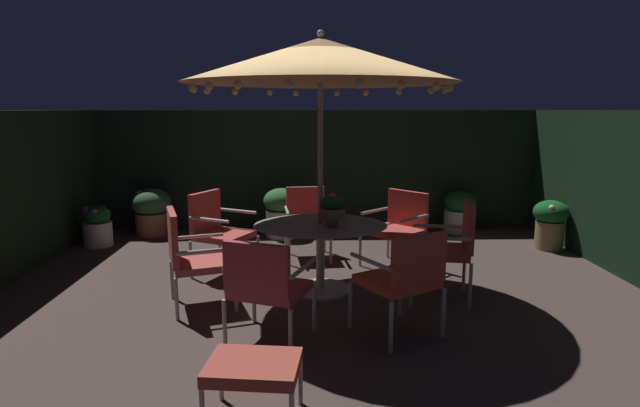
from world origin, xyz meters
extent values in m
cube|color=#473834|center=(0.00, 0.00, -0.01)|extent=(7.55, 6.52, 0.02)
cube|color=black|center=(0.00, 3.11, 0.95)|extent=(7.55, 0.30, 1.91)
cylinder|color=#B6B3A3|center=(-0.01, 0.04, 0.01)|extent=(0.65, 0.65, 0.03)
cylinder|color=#B6B3A3|center=(-0.01, 0.04, 0.36)|extent=(0.09, 0.09, 0.71)
ellipsoid|color=#9AA6AB|center=(-0.01, 0.04, 0.73)|extent=(1.41, 1.19, 0.03)
cylinder|color=#B4B3A3|center=(-0.01, 0.04, 1.17)|extent=(0.06, 0.06, 2.34)
cone|color=tan|center=(-0.01, 0.04, 2.40)|extent=(2.76, 2.76, 0.44)
sphere|color=#B4B3A3|center=(-0.01, 0.04, 2.66)|extent=(0.07, 0.07, 0.07)
sphere|color=#F9DB8C|center=(1.26, 0.10, 2.12)|extent=(0.08, 0.08, 0.08)
sphere|color=#F9DB8C|center=(1.20, 0.43, 2.12)|extent=(0.08, 0.08, 0.08)
sphere|color=#F9DB8C|center=(0.93, 0.90, 2.12)|extent=(0.08, 0.08, 0.08)
sphere|color=#F9DB8C|center=(0.58, 1.17, 2.12)|extent=(0.08, 0.08, 0.08)
sphere|color=#F9DB8C|center=(0.23, 1.29, 2.12)|extent=(0.08, 0.08, 0.08)
sphere|color=#F9DB8C|center=(-0.28, 1.28, 2.12)|extent=(0.08, 0.08, 0.08)
sphere|color=#F9DB8C|center=(-0.60, 1.17, 2.12)|extent=(0.08, 0.08, 0.08)
sphere|color=#F9DB8C|center=(-0.97, 0.86, 2.12)|extent=(0.08, 0.08, 0.08)
sphere|color=#F9DB8C|center=(-1.21, 0.43, 2.12)|extent=(0.08, 0.08, 0.08)
sphere|color=#F9DB8C|center=(-1.28, 0.07, 2.12)|extent=(0.08, 0.08, 0.08)
sphere|color=#F9DB8C|center=(-1.18, -0.44, 2.12)|extent=(0.08, 0.08, 0.08)
sphere|color=#F9DB8C|center=(-0.96, -0.80, 2.12)|extent=(0.08, 0.08, 0.08)
sphere|color=#F9DB8C|center=(-0.69, -1.03, 2.12)|extent=(0.08, 0.08, 0.08)
sphere|color=#F9DB8C|center=(-0.27, -1.20, 2.12)|extent=(0.08, 0.08, 0.08)
sphere|color=#F9DB8C|center=(0.26, -1.20, 2.12)|extent=(0.08, 0.08, 0.08)
sphere|color=#F9DB8C|center=(0.61, -1.07, 2.12)|extent=(0.08, 0.08, 0.08)
sphere|color=#F9DB8C|center=(0.96, -0.78, 2.12)|extent=(0.08, 0.08, 0.08)
sphere|color=#F9DB8C|center=(1.17, -0.45, 2.12)|extent=(0.08, 0.08, 0.08)
cylinder|color=#876547|center=(0.11, -0.09, 0.79)|extent=(0.12, 0.12, 0.09)
cylinder|color=#816550|center=(0.11, -0.09, 0.88)|extent=(0.26, 0.26, 0.11)
ellipsoid|color=#1A5232|center=(0.11, -0.09, 0.99)|extent=(0.25, 0.25, 0.15)
sphere|color=#D94865|center=(0.11, -0.09, 1.05)|extent=(0.09, 0.09, 0.09)
cylinder|color=#BAAEA6|center=(-1.01, 0.02, 0.20)|extent=(0.04, 0.04, 0.40)
cylinder|color=#BAAEA6|center=(-0.83, -0.54, 0.20)|extent=(0.04, 0.04, 0.40)
cylinder|color=#BAAEA6|center=(-1.53, -0.15, 0.20)|extent=(0.04, 0.04, 0.40)
cylinder|color=#BAAEA6|center=(-1.35, -0.71, 0.20)|extent=(0.04, 0.04, 0.40)
cube|color=#C4524B|center=(-1.18, -0.35, 0.44)|extent=(0.69, 0.71, 0.07)
cube|color=#C4524B|center=(-1.43, -0.43, 0.73)|extent=(0.23, 0.55, 0.50)
cylinder|color=#BAAEA6|center=(-1.27, -0.07, 0.64)|extent=(0.51, 0.20, 0.04)
cylinder|color=#BAAEA6|center=(-1.09, -0.63, 0.64)|extent=(0.51, 0.20, 0.04)
cylinder|color=#B6B4AC|center=(-0.63, -0.76, 0.20)|extent=(0.04, 0.04, 0.40)
cylinder|color=#B6B4AC|center=(-0.08, -0.97, 0.20)|extent=(0.04, 0.04, 0.40)
cylinder|color=#B6B4AC|center=(-0.82, -1.25, 0.20)|extent=(0.04, 0.04, 0.40)
cylinder|color=#B6B4AC|center=(-0.27, -1.46, 0.20)|extent=(0.04, 0.04, 0.40)
cube|color=#BD444B|center=(-0.45, -1.11, 0.44)|extent=(0.72, 0.69, 0.07)
cube|color=#BD444B|center=(-0.54, -1.35, 0.69)|extent=(0.55, 0.26, 0.43)
cylinder|color=#B6B4AC|center=(-0.73, -1.01, 0.65)|extent=(0.22, 0.49, 0.04)
cylinder|color=#B6B4AC|center=(-0.18, -1.22, 0.65)|extent=(0.22, 0.49, 0.04)
cylinder|color=#B4B6AC|center=(0.24, -0.93, 0.22)|extent=(0.04, 0.04, 0.44)
cylinder|color=#B4B6AC|center=(0.73, -0.64, 0.22)|extent=(0.04, 0.04, 0.44)
cylinder|color=#B4B6AC|center=(0.52, -1.41, 0.22)|extent=(0.04, 0.04, 0.44)
cylinder|color=#B4B6AC|center=(1.02, -1.12, 0.22)|extent=(0.04, 0.04, 0.44)
cube|color=#C34739|center=(0.63, -1.02, 0.47)|extent=(0.76, 0.76, 0.07)
cube|color=#C34739|center=(0.76, -1.25, 0.72)|extent=(0.50, 0.33, 0.42)
cylinder|color=#B4B6AC|center=(0.38, -1.17, 0.69)|extent=(0.30, 0.48, 0.04)
cylinder|color=#B4B6AC|center=(0.87, -0.88, 0.69)|extent=(0.30, 0.48, 0.04)
cylinder|color=#B9B7A6|center=(0.89, -0.40, 0.23)|extent=(0.04, 0.04, 0.46)
cylinder|color=#B9B7A6|center=(0.98, 0.13, 0.23)|extent=(0.04, 0.04, 0.46)
cylinder|color=#B9B7A6|center=(1.44, -0.50, 0.23)|extent=(0.04, 0.04, 0.46)
cylinder|color=#B9B7A6|center=(1.54, 0.02, 0.23)|extent=(0.04, 0.04, 0.46)
cube|color=#B54C45|center=(1.21, -0.19, 0.49)|extent=(0.64, 0.62, 0.07)
cube|color=#B54C45|center=(1.48, -0.24, 0.77)|extent=(0.15, 0.51, 0.48)
cylinder|color=#B9B7A6|center=(1.16, -0.45, 0.70)|extent=(0.54, 0.14, 0.04)
cylinder|color=#B9B7A6|center=(1.26, 0.08, 0.70)|extent=(0.54, 0.14, 0.04)
cylinder|color=#BCB4A5|center=(0.92, 0.46, 0.21)|extent=(0.04, 0.04, 0.41)
cylinder|color=#BCB4A5|center=(0.51, 0.92, 0.21)|extent=(0.04, 0.04, 0.41)
cylinder|color=#BCB4A5|center=(1.32, 0.82, 0.21)|extent=(0.04, 0.04, 0.41)
cylinder|color=#BCB4A5|center=(0.91, 1.28, 0.21)|extent=(0.04, 0.04, 0.41)
cube|color=#BF453C|center=(0.92, 0.87, 0.45)|extent=(0.80, 0.80, 0.07)
cube|color=#BF453C|center=(1.11, 1.04, 0.70)|extent=(0.44, 0.48, 0.44)
cylinder|color=#BCB4A5|center=(1.12, 0.64, 0.67)|extent=(0.41, 0.38, 0.04)
cylinder|color=#BCB4A5|center=(0.71, 1.10, 0.67)|extent=(0.41, 0.38, 0.04)
cylinder|color=#BBB0A3|center=(0.15, 1.03, 0.20)|extent=(0.04, 0.04, 0.40)
cylinder|color=#BBB0A3|center=(-0.38, 0.97, 0.20)|extent=(0.04, 0.04, 0.40)
cylinder|color=#BBB0A3|center=(0.09, 1.58, 0.20)|extent=(0.04, 0.04, 0.40)
cylinder|color=#BBB0A3|center=(-0.44, 1.52, 0.20)|extent=(0.04, 0.04, 0.40)
cube|color=#C24845|center=(-0.14, 1.27, 0.44)|extent=(0.58, 0.60, 0.07)
cube|color=#C24845|center=(-0.17, 1.54, 0.69)|extent=(0.51, 0.12, 0.44)
cylinder|color=#BBB0A3|center=(0.12, 1.30, 0.64)|extent=(0.09, 0.53, 0.04)
cylinder|color=#BBB0A3|center=(-0.41, 1.24, 0.64)|extent=(0.09, 0.53, 0.04)
cylinder|color=#BBB0A4|center=(-0.74, 0.72, 0.22)|extent=(0.04, 0.04, 0.44)
cylinder|color=#BBB0A4|center=(-0.99, 0.23, 0.22)|extent=(0.04, 0.04, 0.44)
cylinder|color=#BBB0A4|center=(-1.23, 0.98, 0.22)|extent=(0.04, 0.04, 0.44)
cylinder|color=#BBB0A4|center=(-1.48, 0.49, 0.22)|extent=(0.04, 0.04, 0.44)
cube|color=#C34C44|center=(-1.11, 0.61, 0.48)|extent=(0.73, 0.73, 0.07)
cube|color=#C34C44|center=(-1.35, 0.73, 0.74)|extent=(0.29, 0.50, 0.46)
cylinder|color=#BBB0A4|center=(-0.98, 0.85, 0.72)|extent=(0.49, 0.28, 0.04)
cylinder|color=#BBB0A4|center=(-1.23, 0.36, 0.72)|extent=(0.49, 0.28, 0.04)
cylinder|color=#BAB1A7|center=(-0.72, -2.05, 0.16)|extent=(0.03, 0.03, 0.32)
cylinder|color=#BAB1A7|center=(-0.19, -2.11, 0.16)|extent=(0.03, 0.03, 0.32)
cube|color=#B74C3C|center=(-0.48, -2.28, 0.36)|extent=(0.61, 0.49, 0.08)
cylinder|color=#B25D4A|center=(-2.55, 2.61, 0.17)|extent=(0.50, 0.50, 0.35)
ellipsoid|color=#376141|center=(-2.55, 2.61, 0.51)|extent=(0.60, 0.60, 0.42)
sphere|color=orange|center=(-2.36, 2.66, 0.58)|extent=(0.08, 0.08, 0.08)
sphere|color=orange|center=(-2.52, 2.81, 0.60)|extent=(0.10, 0.10, 0.10)
sphere|color=orange|center=(-2.67, 2.77, 0.58)|extent=(0.10, 0.10, 0.10)
sphere|color=orange|center=(-2.69, 2.54, 0.66)|extent=(0.11, 0.11, 0.11)
sphere|color=#E78E43|center=(-2.51, 2.47, 0.61)|extent=(0.08, 0.08, 0.08)
cylinder|color=beige|center=(2.26, 2.68, 0.18)|extent=(0.48, 0.48, 0.35)
ellipsoid|color=#195629|center=(2.26, 2.68, 0.49)|extent=(0.50, 0.50, 0.35)
sphere|color=silver|center=(2.45, 2.65, 0.52)|extent=(0.11, 0.11, 0.11)
sphere|color=beige|center=(2.27, 2.86, 0.55)|extent=(0.06, 0.06, 0.06)
sphere|color=silver|center=(2.10, 2.67, 0.52)|extent=(0.06, 0.06, 0.06)
sphere|color=beige|center=(2.30, 2.52, 0.55)|extent=(0.07, 0.07, 0.07)
cylinder|color=olive|center=(3.22, 1.65, 0.20)|extent=(0.38, 0.38, 0.39)
ellipsoid|color=#16551F|center=(3.22, 1.65, 0.52)|extent=(0.47, 0.47, 0.33)
sphere|color=silver|center=(3.41, 1.67, 0.57)|extent=(0.10, 0.10, 0.10)
sphere|color=silver|center=(3.29, 1.82, 0.61)|extent=(0.08, 0.08, 0.08)
sphere|color=silver|center=(3.19, 1.75, 0.62)|extent=(0.08, 0.08, 0.08)
sphere|color=silver|center=(3.09, 1.65, 0.54)|extent=(0.11, 0.11, 0.11)
sphere|color=silver|center=(3.15, 1.50, 0.61)|extent=(0.09, 0.09, 0.09)
sphere|color=silver|center=(3.31, 1.55, 0.60)|extent=(0.09, 0.09, 0.09)
cylinder|color=beige|center=(-3.12, 1.94, 0.17)|extent=(0.39, 0.39, 0.35)
ellipsoid|color=#174C1D|center=(-3.12, 1.94, 0.45)|extent=(0.37, 0.37, 0.26)
sphere|color=#B13B7F|center=(-3.01, 1.93, 0.51)|extent=(0.07, 0.07, 0.07)
sphere|color=#B82D7E|center=(-3.08, 2.05, 0.52)|extent=(0.10, 0.10, 0.10)
sphere|color=#BD3676|center=(-3.19, 2.01, 0.51)|extent=(0.07, 0.07, 0.07)
sphere|color=#B84179|center=(-3.27, 1.98, 0.52)|extent=(0.11, 0.11, 0.11)
sphere|color=#B43570|center=(-3.20, 1.85, 0.50)|extent=(0.11, 0.11, 0.11)
sphere|color=#C14187|center=(-3.09, 1.81, 0.53)|extent=(0.08, 0.08, 0.08)
cylinder|color=beige|center=(-0.54, 2.42, 0.21)|extent=(0.48, 0.48, 0.41)
ellipsoid|color=#316D33|center=(-0.54, 2.42, 0.56)|extent=(0.54, 0.54, 0.38)
sphere|color=orange|center=(-0.34, 2.42, 0.62)|extent=(0.09, 0.09, 0.09)
sphere|color=orange|center=(-0.60, 2.64, 0.56)|extent=(0.09, 0.09, 0.09)
sphere|color=orange|center=(-0.58, 2.27, 0.65)|extent=(0.09, 0.09, 0.09)
camera|label=1|loc=(-0.13, -5.24, 1.94)|focal=28.91mm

